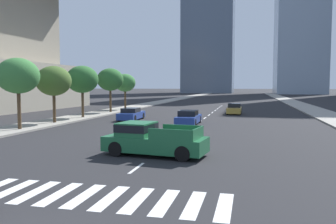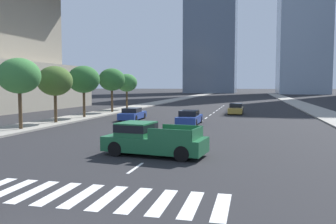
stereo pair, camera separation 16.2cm
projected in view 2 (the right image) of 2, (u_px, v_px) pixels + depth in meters
The scene contains 12 objects.
sidewalk_west at pixel (82, 117), 39.03m from camera, with size 4.00×260.00×0.15m, color gray.
crosswalk_near at pixel (95, 196), 11.14m from camera, with size 8.55×2.51×0.01m.
lane_divider_center at pixel (206, 118), 38.28m from camera, with size 0.14×50.00×0.01m.
pickup_truck at pixel (150, 139), 17.78m from camera, with size 5.46×2.69×1.67m.
sedan_blue_0 at pixel (133, 114), 36.10m from camera, with size 1.93×4.71×1.28m.
sedan_blue_1 at pixel (189, 118), 31.95m from camera, with size 1.87×4.51×1.31m.
sedan_gold_2 at pixel (236, 109), 43.73m from camera, with size 1.81×4.47×1.34m.
street_tree_nearest at pixel (19, 76), 27.16m from camera, with size 3.29×3.29×5.60m.
street_tree_second at pixel (55, 81), 32.09m from camera, with size 3.25×3.25×5.25m.
street_tree_third at pixel (84, 79), 37.57m from camera, with size 3.47×3.47×5.59m.
street_tree_fourth at pixel (112, 80), 45.12m from camera, with size 3.44×3.44×5.69m.
street_tree_fifth at pixel (127, 83), 50.52m from camera, with size 3.05×3.05×5.16m.
Camera 2 is at (4.85, -5.49, 3.57)m, focal length 36.96 mm.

